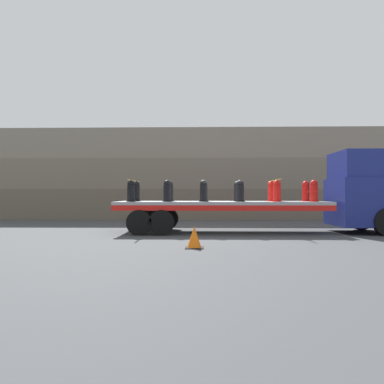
{
  "coord_description": "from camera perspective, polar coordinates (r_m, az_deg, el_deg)",
  "views": [
    {
      "loc": [
        -0.77,
        -14.99,
        1.52
      ],
      "look_at": [
        -1.17,
        0.0,
        1.61
      ],
      "focal_mm": 35.0,
      "sensor_mm": 36.0,
      "label": 1
    }
  ],
  "objects": [
    {
      "name": "fire_hydrant_red_far_4",
      "position": [
        15.82,
        12.02,
        0.09
      ],
      "size": [
        0.37,
        0.5,
        0.84
      ],
      "color": "red",
      "rests_on": "flatbed_trailer"
    },
    {
      "name": "truck_cab",
      "position": [
        16.31,
        24.69,
        -0.16
      ],
      "size": [
        2.31,
        2.6,
        3.21
      ],
      "color": "navy",
      "rests_on": "ground_plane"
    },
    {
      "name": "fire_hydrant_black_far_3",
      "position": [
        15.63,
        6.93,
        0.09
      ],
      "size": [
        0.37,
        0.5,
        0.84
      ],
      "color": "black",
      "rests_on": "flatbed_trailer"
    },
    {
      "name": "fire_hydrant_black_far_0",
      "position": [
        15.8,
        -8.51,
        0.09
      ],
      "size": [
        0.37,
        0.5,
        0.84
      ],
      "color": "black",
      "rests_on": "flatbed_trailer"
    },
    {
      "name": "fire_hydrant_black_far_1",
      "position": [
        15.62,
        -3.42,
        0.09
      ],
      "size": [
        0.37,
        0.5,
        0.84
      ],
      "color": "black",
      "rests_on": "flatbed_trailer"
    },
    {
      "name": "fire_hydrant_red_near_4",
      "position": [
        14.71,
        12.82,
        0.13
      ],
      "size": [
        0.37,
        0.5,
        0.84
      ],
      "color": "red",
      "rests_on": "flatbed_trailer"
    },
    {
      "name": "ground_plane",
      "position": [
        15.09,
        4.46,
        -6.14
      ],
      "size": [
        120.0,
        120.0,
        0.0
      ],
      "primitive_type": "plane",
      "color": "#3F4244"
    },
    {
      "name": "fire_hydrant_red_near_5",
      "position": [
        15.05,
        18.08,
        0.13
      ],
      "size": [
        0.37,
        0.5,
        0.84
      ],
      "color": "red",
      "rests_on": "flatbed_trailer"
    },
    {
      "name": "fire_hydrant_black_near_2",
      "position": [
        14.43,
        1.78,
        0.13
      ],
      "size": [
        0.37,
        0.5,
        0.84
      ],
      "color": "black",
      "rests_on": "flatbed_trailer"
    },
    {
      "name": "flatbed_trailer",
      "position": [
        15.0,
        1.65,
        -2.45
      ],
      "size": [
        8.25,
        2.66,
        1.24
      ],
      "color": "gray",
      "rests_on": "ground_plane"
    },
    {
      "name": "rock_cliff",
      "position": [
        23.65,
        3.39,
        2.67
      ],
      "size": [
        60.0,
        3.3,
        5.54
      ],
      "color": "#665B4C",
      "rests_on": "ground_plane"
    },
    {
      "name": "fire_hydrant_red_far_5",
      "position": [
        16.14,
        16.94,
        0.09
      ],
      "size": [
        0.37,
        0.5,
        0.84
      ],
      "color": "red",
      "rests_on": "flatbed_trailer"
    },
    {
      "name": "fire_hydrant_black_near_0",
      "position": [
        14.69,
        -9.28,
        0.13
      ],
      "size": [
        0.37,
        0.5,
        0.84
      ],
      "color": "black",
      "rests_on": "flatbed_trailer"
    },
    {
      "name": "fire_hydrant_black_near_3",
      "position": [
        14.5,
        7.35,
        0.13
      ],
      "size": [
        0.37,
        0.5,
        0.84
      ],
      "color": "black",
      "rests_on": "flatbed_trailer"
    },
    {
      "name": "cargo_strap_middle",
      "position": [
        15.28,
        12.4,
        1.76
      ],
      "size": [
        0.05,
        2.77,
        0.01
      ],
      "color": "yellow",
      "rests_on": "fire_hydrant_red_near_4"
    },
    {
      "name": "cargo_strap_rear",
      "position": [
        15.26,
        -8.88,
        1.76
      ],
      "size": [
        0.05,
        2.77,
        0.01
      ],
      "color": "yellow",
      "rests_on": "fire_hydrant_black_near_0"
    },
    {
      "name": "traffic_cone",
      "position": [
        10.63,
        0.35,
        -6.92
      ],
      "size": [
        0.51,
        0.51,
        0.62
      ],
      "color": "black",
      "rests_on": "ground_plane"
    },
    {
      "name": "fire_hydrant_black_near_1",
      "position": [
        14.49,
        -3.8,
        0.13
      ],
      "size": [
        0.37,
        0.5,
        0.84
      ],
      "color": "black",
      "rests_on": "flatbed_trailer"
    },
    {
      "name": "fire_hydrant_black_far_2",
      "position": [
        15.56,
        1.76,
        0.09
      ],
      "size": [
        0.37,
        0.5,
        0.84
      ],
      "color": "black",
      "rests_on": "flatbed_trailer"
    }
  ]
}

